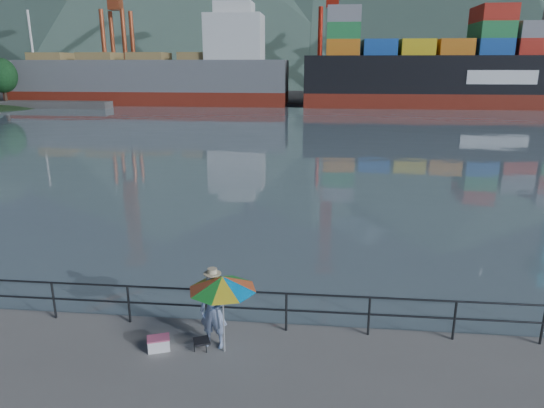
{
  "coord_description": "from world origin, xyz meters",
  "views": [
    {
      "loc": [
        3.74,
        -8.94,
        6.34
      ],
      "look_at": [
        2.21,
        6.0,
        2.0
      ],
      "focal_mm": 32.0,
      "sensor_mm": 36.0,
      "label": 1
    }
  ],
  "objects_px": {
    "bulk_carrier": "(159,77)",
    "cooler_bag": "(159,344)",
    "fisherman": "(214,311)",
    "beach_umbrella": "(222,283)",
    "container_ship": "(503,67)"
  },
  "relations": [
    {
      "from": "bulk_carrier",
      "to": "cooler_bag",
      "type": "bearing_deg",
      "value": -71.66
    },
    {
      "from": "fisherman",
      "to": "bulk_carrier",
      "type": "xyz_separation_m",
      "value": [
        -25.06,
        71.52,
        3.29
      ]
    },
    {
      "from": "fisherman",
      "to": "beach_umbrella",
      "type": "distance_m",
      "value": 0.88
    },
    {
      "from": "cooler_bag",
      "to": "bulk_carrier",
      "type": "distance_m",
      "value": 75.77
    },
    {
      "from": "cooler_bag",
      "to": "container_ship",
      "type": "height_order",
      "value": "container_ship"
    },
    {
      "from": "fisherman",
      "to": "cooler_bag",
      "type": "xyz_separation_m",
      "value": [
        -1.25,
        -0.3,
        -0.76
      ]
    },
    {
      "from": "bulk_carrier",
      "to": "container_ship",
      "type": "xyz_separation_m",
      "value": [
        55.13,
        -0.24,
        1.65
      ]
    },
    {
      "from": "fisherman",
      "to": "beach_umbrella",
      "type": "bearing_deg",
      "value": -30.98
    },
    {
      "from": "fisherman",
      "to": "container_ship",
      "type": "bearing_deg",
      "value": 74.88
    },
    {
      "from": "beach_umbrella",
      "to": "cooler_bag",
      "type": "relative_size",
      "value": 3.84
    },
    {
      "from": "fisherman",
      "to": "cooler_bag",
      "type": "relative_size",
      "value": 3.7
    },
    {
      "from": "fisherman",
      "to": "container_ship",
      "type": "distance_m",
      "value": 77.52
    },
    {
      "from": "beach_umbrella",
      "to": "cooler_bag",
      "type": "height_order",
      "value": "beach_umbrella"
    },
    {
      "from": "bulk_carrier",
      "to": "container_ship",
      "type": "bearing_deg",
      "value": -0.25
    },
    {
      "from": "container_ship",
      "to": "beach_umbrella",
      "type": "bearing_deg",
      "value": -112.63
    }
  ]
}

